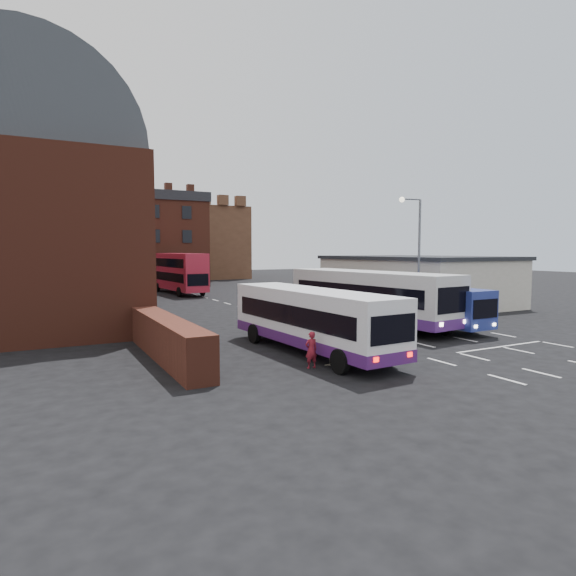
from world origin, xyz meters
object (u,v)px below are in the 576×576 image
bus_red_double (179,272)px  pedestrian_red (311,350)px  bus_blue (421,302)px  pedestrian_beige (329,345)px  bus_white_inbound (369,294)px  street_lamp (416,246)px  bus_white_outbound (311,316)px

bus_red_double → pedestrian_red: 35.92m
bus_blue → pedestrian_beige: 12.06m
bus_white_inbound → street_lamp: 5.95m
bus_white_inbound → pedestrian_beige: (-7.91, -7.64, -1.19)m
bus_blue → pedestrian_red: bus_blue is taller
pedestrian_red → pedestrian_beige: 0.94m
bus_blue → bus_red_double: 30.55m
bus_blue → pedestrian_beige: bus_blue is taller
bus_white_inbound → pedestrian_red: (-8.83, -7.77, -1.28)m
street_lamp → pedestrian_red: size_ratio=5.62×
bus_blue → pedestrian_beige: bearing=27.8°
bus_white_inbound → pedestrian_beige: bus_white_inbound is taller
bus_white_outbound → pedestrian_beige: bearing=-106.9°
street_lamp → pedestrian_beige: bearing=-145.3°
street_lamp → pedestrian_beige: size_ratio=5.00×
bus_red_double → street_lamp: size_ratio=1.34×
bus_white_inbound → bus_red_double: bus_red_double is taller
bus_blue → pedestrian_red: 12.94m
bus_white_outbound → bus_white_inbound: bearing=32.4°
bus_blue → bus_red_double: bus_red_double is taller
bus_red_double → bus_blue: bearing=99.7°
pedestrian_beige → pedestrian_red: bearing=-18.4°
bus_white_inbound → street_lamp: (4.96, 1.27, 3.04)m
bus_white_outbound → bus_white_inbound: 8.98m
bus_white_inbound → bus_white_outbound: bearing=29.4°
pedestrian_red → bus_white_outbound: bearing=-120.7°
bus_white_outbound → bus_red_double: bearing=82.1°
bus_white_outbound → bus_blue: size_ratio=1.15×
bus_white_inbound → bus_red_double: 28.21m
bus_white_outbound → street_lamp: size_ratio=1.30×
bus_white_outbound → pedestrian_red: 3.14m
bus_red_double → pedestrian_beige: 35.68m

